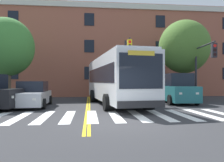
{
  "coord_description": "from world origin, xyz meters",
  "views": [
    {
      "loc": [
        -1.41,
        -8.77,
        1.7
      ],
      "look_at": [
        0.14,
        6.42,
        1.75
      ],
      "focal_mm": 35.0,
      "sensor_mm": 36.0,
      "label": 1
    }
  ],
  "objects_px": {
    "street_tree_curbside_small": "(7,47)",
    "car_white_behind_bus": "(118,90)",
    "traffic_light_overhead": "(127,59)",
    "car_silver_near_lane": "(33,95)",
    "car_teal_far_lane": "(176,89)",
    "traffic_light_near_corner": "(203,61)",
    "street_tree_curbside_large": "(184,47)",
    "city_bus": "(115,79)"
  },
  "relations": [
    {
      "from": "traffic_light_overhead",
      "to": "car_silver_near_lane",
      "type": "bearing_deg",
      "value": -158.47
    },
    {
      "from": "city_bus",
      "to": "traffic_light_near_corner",
      "type": "relative_size",
      "value": 2.35
    },
    {
      "from": "car_white_behind_bus",
      "to": "car_teal_far_lane",
      "type": "bearing_deg",
      "value": -64.22
    },
    {
      "from": "car_teal_far_lane",
      "to": "street_tree_curbside_small",
      "type": "bearing_deg",
      "value": 171.2
    },
    {
      "from": "car_silver_near_lane",
      "to": "street_tree_curbside_large",
      "type": "bearing_deg",
      "value": 18.72
    },
    {
      "from": "car_silver_near_lane",
      "to": "car_teal_far_lane",
      "type": "distance_m",
      "value": 10.81
    },
    {
      "from": "car_silver_near_lane",
      "to": "street_tree_curbside_large",
      "type": "xyz_separation_m",
      "value": [
        12.67,
        4.29,
        4.17
      ]
    },
    {
      "from": "traffic_light_overhead",
      "to": "traffic_light_near_corner",
      "type": "bearing_deg",
      "value": -19.54
    },
    {
      "from": "car_teal_far_lane",
      "to": "street_tree_curbside_small",
      "type": "distance_m",
      "value": 14.32
    },
    {
      "from": "car_white_behind_bus",
      "to": "street_tree_curbside_large",
      "type": "bearing_deg",
      "value": -40.67
    },
    {
      "from": "car_white_behind_bus",
      "to": "traffic_light_overhead",
      "type": "relative_size",
      "value": 0.86
    },
    {
      "from": "car_teal_far_lane",
      "to": "car_white_behind_bus",
      "type": "xyz_separation_m",
      "value": [
        -3.71,
        7.68,
        -0.31
      ]
    },
    {
      "from": "car_silver_near_lane",
      "to": "street_tree_curbside_large",
      "type": "distance_m",
      "value": 14.01
    },
    {
      "from": "city_bus",
      "to": "car_silver_near_lane",
      "type": "distance_m",
      "value": 5.92
    },
    {
      "from": "car_white_behind_bus",
      "to": "street_tree_curbside_small",
      "type": "xyz_separation_m",
      "value": [
        -10.02,
        -5.56,
        3.77
      ]
    },
    {
      "from": "car_teal_far_lane",
      "to": "street_tree_curbside_small",
      "type": "height_order",
      "value": "street_tree_curbside_small"
    },
    {
      "from": "traffic_light_near_corner",
      "to": "car_teal_far_lane",
      "type": "bearing_deg",
      "value": 159.31
    },
    {
      "from": "street_tree_curbside_large",
      "to": "car_silver_near_lane",
      "type": "bearing_deg",
      "value": -161.28
    },
    {
      "from": "car_silver_near_lane",
      "to": "car_teal_far_lane",
      "type": "relative_size",
      "value": 0.94
    },
    {
      "from": "street_tree_curbside_small",
      "to": "street_tree_curbside_large",
      "type": "bearing_deg",
      "value": 2.5
    },
    {
      "from": "car_silver_near_lane",
      "to": "traffic_light_near_corner",
      "type": "xyz_separation_m",
      "value": [
        12.64,
        0.75,
        2.49
      ]
    },
    {
      "from": "city_bus",
      "to": "car_silver_near_lane",
      "type": "height_order",
      "value": "city_bus"
    },
    {
      "from": "traffic_light_overhead",
      "to": "street_tree_curbside_small",
      "type": "bearing_deg",
      "value": 175.15
    },
    {
      "from": "car_white_behind_bus",
      "to": "traffic_light_overhead",
      "type": "distance_m",
      "value": 7.01
    },
    {
      "from": "traffic_light_overhead",
      "to": "car_teal_far_lane",
      "type": "bearing_deg",
      "value": -18.94
    },
    {
      "from": "car_silver_near_lane",
      "to": "traffic_light_near_corner",
      "type": "bearing_deg",
      "value": 3.4
    },
    {
      "from": "city_bus",
      "to": "street_tree_curbside_small",
      "type": "height_order",
      "value": "street_tree_curbside_small"
    },
    {
      "from": "car_silver_near_lane",
      "to": "traffic_light_overhead",
      "type": "distance_m",
      "value": 8.04
    },
    {
      "from": "traffic_light_overhead",
      "to": "street_tree_curbside_small",
      "type": "xyz_separation_m",
      "value": [
        -10.02,
        0.85,
        0.92
      ]
    },
    {
      "from": "traffic_light_overhead",
      "to": "street_tree_curbside_large",
      "type": "relative_size",
      "value": 0.73
    },
    {
      "from": "city_bus",
      "to": "street_tree_curbside_large",
      "type": "relative_size",
      "value": 1.51
    },
    {
      "from": "street_tree_curbside_small",
      "to": "car_white_behind_bus",
      "type": "bearing_deg",
      "value": 28.99
    },
    {
      "from": "traffic_light_near_corner",
      "to": "car_silver_near_lane",
      "type": "bearing_deg",
      "value": -176.6
    },
    {
      "from": "city_bus",
      "to": "car_teal_far_lane",
      "type": "relative_size",
      "value": 2.21
    },
    {
      "from": "car_silver_near_lane",
      "to": "traffic_light_overhead",
      "type": "bearing_deg",
      "value": 21.53
    },
    {
      "from": "city_bus",
      "to": "car_teal_far_lane",
      "type": "height_order",
      "value": "city_bus"
    },
    {
      "from": "traffic_light_overhead",
      "to": "city_bus",
      "type": "bearing_deg",
      "value": -122.27
    },
    {
      "from": "traffic_light_overhead",
      "to": "street_tree_curbside_small",
      "type": "relative_size",
      "value": 0.77
    },
    {
      "from": "car_teal_far_lane",
      "to": "car_silver_near_lane",
      "type": "bearing_deg",
      "value": -172.12
    },
    {
      "from": "car_silver_near_lane",
      "to": "street_tree_curbside_small",
      "type": "bearing_deg",
      "value": 129.99
    },
    {
      "from": "city_bus",
      "to": "car_silver_near_lane",
      "type": "relative_size",
      "value": 2.34
    },
    {
      "from": "car_teal_far_lane",
      "to": "traffic_light_near_corner",
      "type": "height_order",
      "value": "traffic_light_near_corner"
    }
  ]
}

